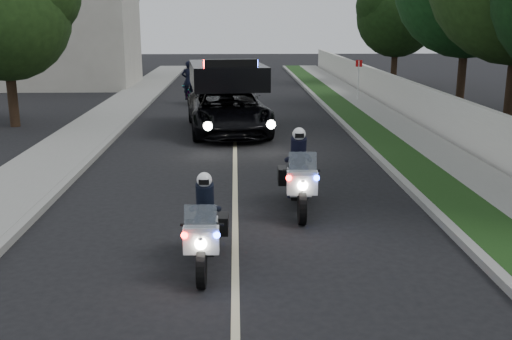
{
  "coord_description": "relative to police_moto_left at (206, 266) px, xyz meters",
  "views": [
    {
      "loc": [
        0.03,
        -9.93,
        3.94
      ],
      "look_at": [
        0.43,
        1.53,
        1.0
      ],
      "focal_mm": 41.45,
      "sensor_mm": 36.0,
      "label": 1
    }
  ],
  "objects": [
    {
      "name": "ground",
      "position": [
        0.49,
        0.91,
        0.0
      ],
      "size": [
        120.0,
        120.0,
        0.0
      ],
      "primitive_type": "plane",
      "color": "black",
      "rests_on": "ground"
    },
    {
      "name": "curb_right",
      "position": [
        4.59,
        10.91,
        0.07
      ],
      "size": [
        0.2,
        60.0,
        0.15
      ],
      "primitive_type": "cube",
      "color": "gray",
      "rests_on": "ground"
    },
    {
      "name": "grass_verge",
      "position": [
        5.29,
        10.91,
        0.08
      ],
      "size": [
        1.2,
        60.0,
        0.16
      ],
      "primitive_type": "cube",
      "color": "#193814",
      "rests_on": "ground"
    },
    {
      "name": "sidewalk_right",
      "position": [
        6.59,
        10.91,
        0.08
      ],
      "size": [
        1.4,
        60.0,
        0.16
      ],
      "primitive_type": "cube",
      "color": "gray",
      "rests_on": "ground"
    },
    {
      "name": "property_wall",
      "position": [
        7.59,
        10.91,
        0.75
      ],
      "size": [
        0.22,
        60.0,
        1.5
      ],
      "primitive_type": "cube",
      "color": "beige",
      "rests_on": "ground"
    },
    {
      "name": "curb_left",
      "position": [
        -3.61,
        10.91,
        0.07
      ],
      "size": [
        0.2,
        60.0,
        0.15
      ],
      "primitive_type": "cube",
      "color": "gray",
      "rests_on": "ground"
    },
    {
      "name": "sidewalk_left",
      "position": [
        -4.71,
        10.91,
        0.08
      ],
      "size": [
        2.0,
        60.0,
        0.16
      ],
      "primitive_type": "cube",
      "color": "gray",
      "rests_on": "ground"
    },
    {
      "name": "building_far",
      "position": [
        -9.51,
        26.91,
        3.5
      ],
      "size": [
        8.0,
        6.0,
        7.0
      ],
      "primitive_type": "cube",
      "color": "#A8A396",
      "rests_on": "ground"
    },
    {
      "name": "lane_marking",
      "position": [
        0.49,
        10.91,
        0.0
      ],
      "size": [
        0.12,
        50.0,
        0.01
      ],
      "primitive_type": "cube",
      "color": "#BFB78C",
      "rests_on": "ground"
    },
    {
      "name": "police_moto_left",
      "position": [
        0.0,
        0.0,
        0.0
      ],
      "size": [
        0.69,
        1.86,
        1.57
      ],
      "primitive_type": null,
      "rotation": [
        0.0,
        0.0,
        -0.02
      ],
      "color": "silver",
      "rests_on": "ground"
    },
    {
      "name": "police_moto_right",
      "position": [
        1.83,
        2.88,
        0.0
      ],
      "size": [
        0.78,
        2.09,
        1.76
      ],
      "primitive_type": null,
      "rotation": [
        0.0,
        0.0,
        -0.03
      ],
      "color": "silver",
      "rests_on": "ground"
    },
    {
      "name": "police_suv",
      "position": [
        0.25,
        11.91,
        0.0
      ],
      "size": [
        3.3,
        6.09,
        2.84
      ],
      "primitive_type": "imported",
      "rotation": [
        0.0,
        0.0,
        0.11
      ],
      "color": "black",
      "rests_on": "ground"
    },
    {
      "name": "bicycle",
      "position": [
        -1.69,
        19.24,
        0.0
      ],
      "size": [
        0.68,
        1.8,
        0.93
      ],
      "primitive_type": "imported",
      "rotation": [
        0.0,
        0.0,
        0.03
      ],
      "color": "black",
      "rests_on": "ground"
    },
    {
      "name": "cyclist",
      "position": [
        -1.69,
        19.24,
        0.0
      ],
      "size": [
        0.67,
        0.45,
        1.82
      ],
      "primitive_type": "imported",
      "rotation": [
        0.0,
        0.0,
        3.16
      ],
      "color": "black",
      "rests_on": "ground"
    },
    {
      "name": "sign_post",
      "position": [
        6.49,
        19.61,
        0.0
      ],
      "size": [
        0.43,
        0.43,
        2.09
      ],
      "primitive_type": null,
      "rotation": [
        0.0,
        0.0,
        -0.39
      ],
      "color": "#BA0D10",
      "rests_on": "ground"
    },
    {
      "name": "tree_right_b",
      "position": [
        10.45,
        11.98,
        0.0
      ],
      "size": [
        7.7,
        7.7,
        10.73
      ],
      "primitive_type": null,
      "rotation": [
        0.0,
        0.0,
        -0.22
      ],
      "color": "#234316",
      "rests_on": "ground"
    },
    {
      "name": "tree_right_d",
      "position": [
        10.51,
        16.91,
        0.0
      ],
      "size": [
        6.36,
        6.36,
        10.47
      ],
      "primitive_type": null,
      "rotation": [
        0.0,
        0.0,
        -0.01
      ],
      "color": "#164218",
      "rests_on": "ground"
    },
    {
      "name": "tree_right_e",
      "position": [
        10.07,
        26.59,
        0.0
      ],
      "size": [
        5.78,
        5.78,
        7.91
      ],
      "primitive_type": null,
      "rotation": [
        0.0,
        0.0,
        0.25
      ],
      "color": "black",
      "rests_on": "ground"
    },
    {
      "name": "tree_left_near",
      "position": [
        -7.81,
        13.31,
        0.0
      ],
      "size": [
        6.09,
        6.09,
        7.9
      ],
      "primitive_type": null,
      "rotation": [
        0.0,
        0.0,
        -0.36
      ],
      "color": "#1C3913",
      "rests_on": "ground"
    },
    {
      "name": "tree_left_far",
      "position": [
        -9.0,
        31.95,
        0.0
      ],
      "size": [
        8.58,
        8.58,
        10.87
      ],
      "primitive_type": null,
      "rotation": [
        0.0,
        0.0,
        -0.41
      ],
      "color": "black",
      "rests_on": "ground"
    }
  ]
}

